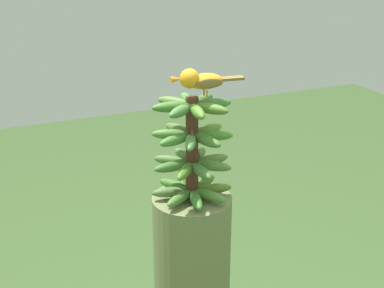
% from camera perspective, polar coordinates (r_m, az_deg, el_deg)
% --- Properties ---
extents(banana_bunch, '(0.26, 0.26, 0.34)m').
position_cam_1_polar(banana_bunch, '(1.74, 0.01, -0.50)').
color(banana_bunch, '#4C2D1E').
rests_on(banana_bunch, banana_tree).
extents(perched_bird, '(0.07, 0.23, 0.09)m').
position_cam_1_polar(perched_bird, '(1.67, 0.79, 6.57)').
color(perched_bird, '#C68933').
rests_on(perched_bird, banana_bunch).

